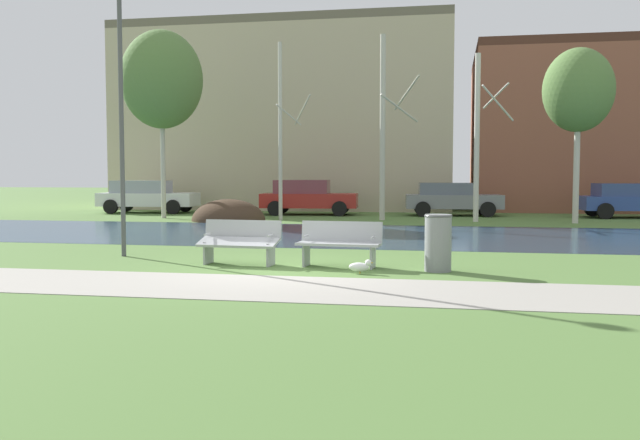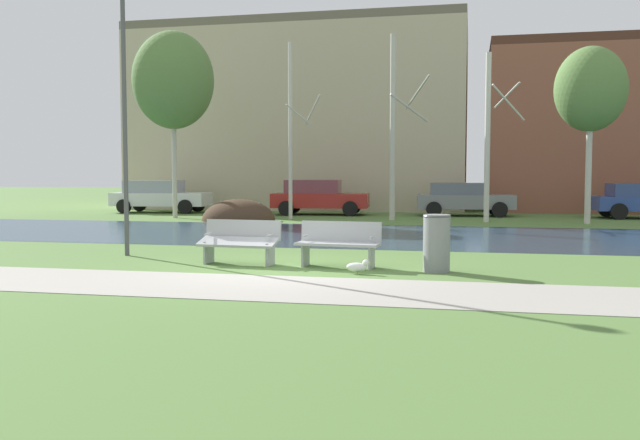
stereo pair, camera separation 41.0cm
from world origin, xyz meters
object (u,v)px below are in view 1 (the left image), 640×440
at_px(bench_left, 240,241).
at_px(bench_right, 340,243).
at_px(parked_van_nearest_white, 147,196).
at_px(parked_sedan_second_red, 307,197).
at_px(streetlamp, 120,72).
at_px(trash_bin, 438,242).
at_px(seagull, 360,266).
at_px(parked_hatch_third_grey, 451,198).
at_px(parked_wagon_fourth_blue, 632,200).

relative_size(bench_left, bench_right, 1.00).
height_order(bench_left, parked_van_nearest_white, parked_van_nearest_white).
bearing_deg(parked_sedan_second_red, streetlamp, -93.13).
relative_size(trash_bin, seagull, 2.35).
bearing_deg(streetlamp, trash_bin, -9.20).
height_order(streetlamp, parked_sedan_second_red, streetlamp).
bearing_deg(trash_bin, seagull, -157.17).
relative_size(bench_right, streetlamp, 0.27).
xyz_separation_m(bench_right, trash_bin, (1.87, -0.25, 0.07)).
height_order(seagull, parked_van_nearest_white, parked_van_nearest_white).
distance_m(parked_sedan_second_red, parked_hatch_third_grey, 6.19).
relative_size(bench_left, parked_wagon_fourth_blue, 0.37).
relative_size(bench_left, trash_bin, 1.56).
xyz_separation_m(seagull, parked_van_nearest_white, (-12.09, 17.36, 0.65)).
distance_m(bench_right, parked_hatch_third_grey, 17.01).
xyz_separation_m(bench_left, parked_van_nearest_white, (-9.58, 16.54, 0.31)).
distance_m(seagull, parked_wagon_fourth_blue, 19.66).
height_order(bench_right, parked_wagon_fourth_blue, parked_wagon_fourth_blue).
relative_size(seagull, parked_van_nearest_white, 0.10).
bearing_deg(bench_right, parked_wagon_fourth_blue, 60.77).
relative_size(seagull, streetlamp, 0.07).
bearing_deg(trash_bin, bench_right, 172.32).
bearing_deg(bench_left, parked_wagon_fourth_blue, 55.83).
height_order(trash_bin, streetlamp, streetlamp).
xyz_separation_m(parked_sedan_second_red, parked_wagon_fourth_blue, (13.38, 0.29, -0.05)).
bearing_deg(trash_bin, streetlamp, 170.80).
xyz_separation_m(bench_right, streetlamp, (-4.88, 0.84, 3.50)).
bearing_deg(streetlamp, seagull, -17.17).
distance_m(bench_right, streetlamp, 6.06).
xyz_separation_m(seagull, streetlamp, (-5.39, 1.67, 3.84)).
distance_m(seagull, streetlamp, 6.82).
xyz_separation_m(bench_right, parked_sedan_second_red, (-4.03, 16.43, 0.32)).
height_order(parked_sedan_second_red, parked_wagon_fourth_blue, parked_sedan_second_red).
xyz_separation_m(seagull, parked_hatch_third_grey, (1.64, 17.69, 0.62)).
xyz_separation_m(parked_sedan_second_red, parked_hatch_third_grey, (6.18, 0.43, -0.05)).
height_order(streetlamp, parked_wagon_fourth_blue, streetlamp).
xyz_separation_m(bench_left, parked_sedan_second_red, (-2.03, 16.43, 0.32)).
bearing_deg(bench_right, seagull, -58.29).
xyz_separation_m(bench_left, parked_wagon_fourth_blue, (11.35, 16.72, 0.27)).
bearing_deg(parked_wagon_fourth_blue, streetlamp, -131.88).
distance_m(streetlamp, parked_wagon_fourth_blue, 21.57).
bearing_deg(parked_hatch_third_grey, bench_left, -103.81).
height_order(bench_left, parked_wagon_fourth_blue, parked_wagon_fourth_blue).
bearing_deg(seagull, parked_sedan_second_red, 104.73).
bearing_deg(bench_left, parked_sedan_second_red, 97.05).
relative_size(bench_right, parked_sedan_second_red, 0.38).
xyz_separation_m(parked_van_nearest_white, parked_sedan_second_red, (7.55, -0.11, 0.02)).
bearing_deg(bench_right, bench_left, 180.00).
distance_m(trash_bin, parked_van_nearest_white, 21.51).
bearing_deg(parked_wagon_fourth_blue, seagull, -116.76).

